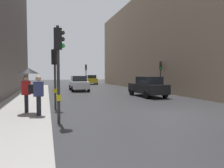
% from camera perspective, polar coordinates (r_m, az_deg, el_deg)
% --- Properties ---
extents(ground_plane, '(120.00, 120.00, 0.00)m').
position_cam_1_polar(ground_plane, '(10.46, 16.07, -8.28)').
color(ground_plane, '#28282B').
extents(sidewalk_kerb, '(3.02, 40.00, 0.16)m').
position_cam_1_polar(sidewalk_kerb, '(14.67, -23.37, -4.87)').
color(sidewalk_kerb, gray).
rests_on(sidewalk_kerb, ground).
extents(building_facade_right, '(12.00, 30.64, 12.33)m').
position_cam_1_polar(building_facade_right, '(30.45, 17.36, 10.66)').
color(building_facade_right, gray).
rests_on(building_facade_right, ground).
extents(traffic_light_near_right, '(0.44, 0.37, 3.47)m').
position_cam_1_polar(traffic_light_near_right, '(11.69, -15.88, 4.69)').
color(traffic_light_near_right, '#2D2D2D').
rests_on(traffic_light_near_right, ground).
extents(traffic_light_mid_street, '(0.36, 0.45, 3.32)m').
position_cam_1_polar(traffic_light_mid_street, '(21.13, 13.68, 3.63)').
color(traffic_light_mid_street, '#2D2D2D').
rests_on(traffic_light_mid_street, ground).
extents(traffic_light_near_left, '(0.43, 0.25, 3.92)m').
position_cam_1_polar(traffic_light_near_left, '(8.32, -14.99, 7.58)').
color(traffic_light_near_left, '#2D2D2D').
rests_on(traffic_light_near_left, ground).
extents(traffic_light_far_median, '(0.24, 0.43, 3.50)m').
position_cam_1_polar(traffic_light_far_median, '(31.41, -7.43, 3.67)').
color(traffic_light_far_median, '#2D2D2D').
rests_on(traffic_light_far_median, ground).
extents(car_dark_suv, '(2.14, 4.26, 1.76)m').
position_cam_1_polar(car_dark_suv, '(17.81, 10.20, -0.75)').
color(car_dark_suv, black).
rests_on(car_dark_suv, ground).
extents(car_white_compact, '(2.07, 4.23, 1.76)m').
position_cam_1_polar(car_white_compact, '(23.80, -9.44, 0.18)').
color(car_white_compact, silver).
rests_on(car_white_compact, ground).
extents(car_yellow_taxi, '(2.28, 4.33, 1.76)m').
position_cam_1_polar(car_yellow_taxi, '(38.28, -5.93, 1.25)').
color(car_yellow_taxi, yellow).
rests_on(car_yellow_taxi, ground).
extents(pedestrian_with_umbrella, '(1.00, 1.00, 2.14)m').
position_cam_1_polar(pedestrian_with_umbrella, '(10.36, -22.98, 1.74)').
color(pedestrian_with_umbrella, black).
rests_on(pedestrian_with_umbrella, sidewalk_kerb).
extents(pedestrian_with_grey_backpack, '(0.63, 0.37, 1.77)m').
position_cam_1_polar(pedestrian_with_grey_backpack, '(9.45, -20.49, -2.42)').
color(pedestrian_with_grey_backpack, black).
rests_on(pedestrian_with_grey_backpack, sidewalk_kerb).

